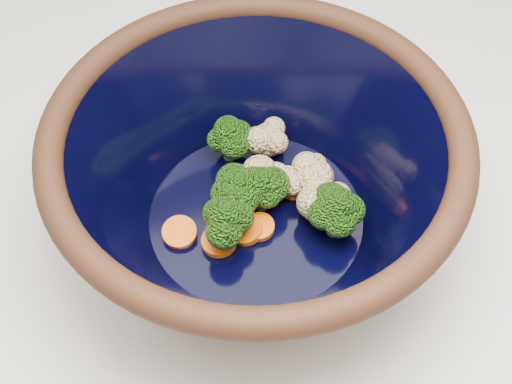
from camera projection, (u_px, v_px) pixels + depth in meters
name	position (u px, v px, depth m)	size (l,w,h in m)	color
mixing_bowl	(256.00, 182.00, 0.56)	(0.36, 0.36, 0.14)	black
vegetable_pile	(271.00, 188.00, 0.58)	(0.16, 0.15, 0.05)	#608442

